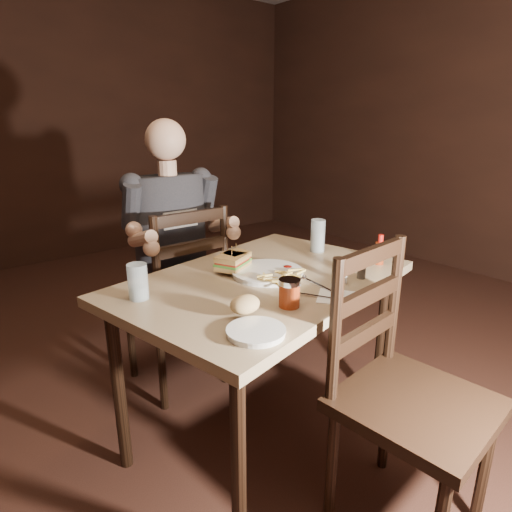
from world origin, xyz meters
TOP-DOWN VIEW (x-y plane):
  - room_shell at (0.00, 0.00)m, footprint 7.00×7.00m
  - main_table at (0.02, 0.14)m, footprint 1.33×1.02m
  - chair_far at (-0.07, 0.78)m, footprint 0.46×0.50m
  - chair_near at (0.11, -0.53)m, footprint 0.50×0.54m
  - diner at (-0.07, 0.73)m, footprint 0.51×0.40m
  - dinner_plate at (0.05, 0.16)m, footprint 0.35×0.35m
  - sandwich_left at (-0.05, 0.27)m, footprint 0.16×0.15m
  - sandwich_right at (-0.01, 0.30)m, footprint 0.12×0.10m
  - fries_pile at (0.04, 0.04)m, footprint 0.26×0.20m
  - ketchup_dollop at (0.14, 0.13)m, footprint 0.04×0.04m
  - glass_left at (-0.48, 0.26)m, footprint 0.08×0.08m
  - glass_right at (0.46, 0.26)m, footprint 0.08×0.08m
  - hot_sauce at (0.54, -0.05)m, footprint 0.05×0.05m
  - salt_shaker at (0.22, -0.10)m, footprint 0.04×0.04m
  - pepper_shaker at (0.32, -0.12)m, footprint 0.04×0.04m
  - syrup_dispenser at (-0.10, -0.13)m, footprint 0.09×0.09m
  - napkin at (0.09, -0.19)m, footprint 0.19×0.19m
  - knife at (0.03, -0.14)m, footprint 0.10×0.17m
  - fork at (0.12, -0.07)m, footprint 0.03×0.18m
  - side_plate at (-0.32, -0.22)m, footprint 0.21×0.21m
  - bread_roll at (-0.27, -0.10)m, footprint 0.12×0.11m

SIDE VIEW (x-z plane):
  - chair_far at x=-0.07m, z-range 0.00..0.99m
  - chair_near at x=0.11m, z-range 0.00..1.00m
  - main_table at x=0.02m, z-range 0.30..1.07m
  - napkin at x=0.09m, z-range 0.77..0.77m
  - knife at x=0.03m, z-range 0.77..0.78m
  - fork at x=0.12m, z-range 0.77..0.78m
  - side_plate at x=-0.32m, z-range 0.77..0.78m
  - dinner_plate at x=0.05m, z-range 0.77..0.79m
  - ketchup_dollop at x=0.14m, z-range 0.79..0.80m
  - pepper_shaker at x=0.32m, z-range 0.77..0.83m
  - salt_shaker at x=0.22m, z-range 0.77..0.83m
  - fries_pile at x=0.04m, z-range 0.79..0.82m
  - bread_roll at x=-0.27m, z-range 0.78..0.85m
  - syrup_dispenser at x=-0.10m, z-range 0.77..0.87m
  - sandwich_right at x=-0.01m, z-range 0.79..0.88m
  - glass_left at x=-0.48m, z-range 0.77..0.90m
  - hot_sauce at x=0.54m, z-range 0.77..0.91m
  - sandwich_left at x=-0.05m, z-range 0.79..0.89m
  - glass_right at x=0.46m, z-range 0.77..0.93m
  - diner at x=-0.07m, z-range 0.51..1.40m
  - room_shell at x=0.00m, z-range -2.10..4.90m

